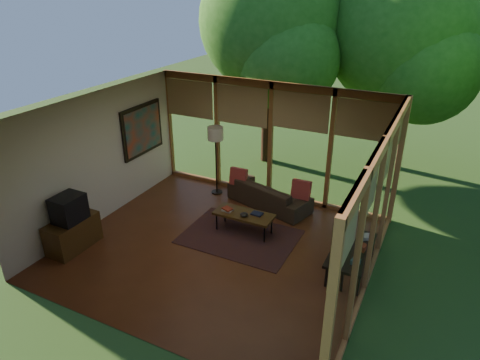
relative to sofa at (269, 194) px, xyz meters
The scene contains 25 objects.
floor 2.03m from the sofa, 96.17° to the right, with size 5.50×5.50×0.00m, color brown.
ceiling 3.15m from the sofa, 96.17° to the right, with size 5.50×5.50×0.00m, color silver.
wall_left 3.73m from the sofa, 146.01° to the right, with size 0.04×5.00×2.70m, color silver.
wall_front 4.63m from the sofa, 92.75° to the right, with size 5.50×0.04×2.70m, color silver.
window_wall_back 1.20m from the sofa, 113.38° to the left, with size 5.50×0.12×2.70m, color #9F6231.
window_wall_right 3.40m from the sofa, 38.28° to the right, with size 0.12×5.00×2.70m, color #9F6231.
tree_nw 4.40m from the sofa, 114.47° to the left, with size 3.56×3.56×5.49m.
tree_ne 5.15m from the sofa, 62.71° to the left, with size 3.65×3.65×5.32m.
rug 1.49m from the sofa, 90.50° to the right, with size 2.21×1.57×0.01m, color #6B2F0F.
sofa is the anchor object (origin of this frame).
pillow_left 0.81m from the sofa, behind, with size 0.39×0.13×0.39m, color maroon.
pillow_right 0.81m from the sofa, ahead, with size 0.40×0.13×0.40m, color maroon.
ct_book_lower 1.37m from the sofa, 105.96° to the right, with size 0.20×0.15×0.03m, color #AFA79F.
ct_book_upper 1.37m from the sofa, 105.96° to the right, with size 0.19×0.14×0.03m, color maroon.
ct_book_side 1.21m from the sofa, 79.12° to the right, with size 0.22×0.16×0.03m, color black.
ct_bowl 1.37m from the sofa, 88.89° to the right, with size 0.16×0.16×0.07m, color black.
media_cabinet 4.18m from the sofa, 130.04° to the right, with size 0.50×1.00×0.60m, color #4E3315.
television 4.20m from the sofa, 129.83° to the right, with size 0.45×0.55×0.50m, color black.
console_book_a 2.96m from the sofa, 42.21° to the right, with size 0.23×0.17×0.08m, color #31574E.
console_book_b 2.68m from the sofa, 35.03° to the right, with size 0.22×0.16×0.10m, color maroon.
console_book_c 2.47m from the sofa, 27.38° to the right, with size 0.24×0.18×0.07m, color #AFA79F.
floor_lamp 1.78m from the sofa, behind, with size 0.36×0.36×1.65m.
coffee_table 1.26m from the sofa, 91.08° to the right, with size 1.20×0.50×0.43m.
side_console 2.70m from the sofa, 35.90° to the right, with size 0.60×1.40×0.46m.
wall_painting 3.25m from the sofa, 168.42° to the right, with size 0.06×1.35×1.15m.
Camera 1 is at (3.43, -5.95, 4.67)m, focal length 32.00 mm.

